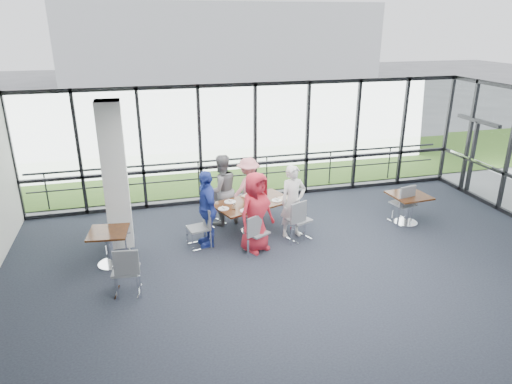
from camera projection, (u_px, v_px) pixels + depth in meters
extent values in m
cube|color=#1F222E|center=(324.00, 293.00, 8.38)|extent=(12.00, 10.00, 0.02)
cube|color=silver|center=(335.00, 120.00, 7.25)|extent=(12.00, 10.00, 0.04)
cube|color=white|center=(255.00, 142.00, 12.34)|extent=(12.00, 0.10, 3.20)
cube|color=black|center=(472.00, 158.00, 12.84)|extent=(0.12, 1.60, 2.10)
cube|color=white|center=(115.00, 176.00, 9.67)|extent=(0.50, 0.50, 3.20)
cube|color=slate|center=(222.00, 152.00, 17.43)|extent=(80.00, 70.00, 0.02)
cube|color=#3C6325|center=(233.00, 166.00, 15.61)|extent=(80.00, 5.00, 0.01)
cube|color=silver|center=(218.00, 43.00, 37.23)|extent=(24.00, 10.00, 6.00)
cylinder|color=#2D2D33|center=(250.00, 174.00, 13.27)|extent=(12.00, 0.06, 0.06)
cube|color=#371E11|center=(253.00, 202.00, 10.59)|extent=(2.03, 1.54, 0.04)
cylinder|color=silver|center=(253.00, 217.00, 10.72)|extent=(0.12, 0.12, 0.71)
cylinder|color=silver|center=(253.00, 230.00, 10.84)|extent=(0.56, 0.56, 0.03)
cube|color=#371E11|center=(108.00, 232.00, 9.10)|extent=(0.85, 0.85, 0.04)
cylinder|color=silver|center=(110.00, 249.00, 9.23)|extent=(0.12, 0.12, 0.71)
cube|color=#371E11|center=(409.00, 195.00, 11.02)|extent=(0.93, 0.93, 0.04)
cylinder|color=silver|center=(407.00, 210.00, 11.15)|extent=(0.12, 0.12, 0.71)
imported|color=red|center=(256.00, 212.00, 9.66)|extent=(1.03, 0.90, 1.77)
imported|color=silver|center=(293.00, 201.00, 10.32)|extent=(0.68, 0.54, 1.70)
imported|color=slate|center=(221.00, 190.00, 10.96)|extent=(0.95, 0.72, 1.75)
imported|color=pink|center=(248.00, 188.00, 11.41)|extent=(1.12, 0.90, 1.55)
imported|color=#2C41A6|center=(207.00, 209.00, 9.89)|extent=(0.64, 1.06, 1.73)
cylinder|color=white|center=(245.00, 211.00, 10.06)|extent=(0.24, 0.24, 0.01)
cylinder|color=white|center=(277.00, 200.00, 10.63)|extent=(0.24, 0.24, 0.01)
cylinder|color=white|center=(230.00, 202.00, 10.56)|extent=(0.27, 0.27, 0.01)
cylinder|color=white|center=(261.00, 193.00, 11.07)|extent=(0.26, 0.26, 0.01)
cylinder|color=white|center=(223.00, 209.00, 10.17)|extent=(0.25, 0.25, 0.01)
cylinder|color=white|center=(250.00, 203.00, 10.30)|extent=(0.08, 0.08, 0.15)
cylinder|color=white|center=(266.00, 199.00, 10.51)|extent=(0.08, 0.08, 0.15)
cylinder|color=white|center=(248.00, 195.00, 10.79)|extent=(0.07, 0.07, 0.14)
cylinder|color=white|center=(234.00, 207.00, 10.12)|extent=(0.07, 0.07, 0.13)
cube|color=white|center=(256.00, 209.00, 10.16)|extent=(0.35, 0.27, 0.00)
cube|color=white|center=(285.00, 197.00, 10.83)|extent=(0.37, 0.31, 0.00)
cube|color=white|center=(247.00, 195.00, 10.96)|extent=(0.33, 0.32, 0.00)
cube|color=black|center=(253.00, 200.00, 10.66)|extent=(0.10, 0.07, 0.04)
cylinder|color=#A71214|center=(253.00, 197.00, 10.62)|extent=(0.06, 0.06, 0.18)
cylinder|color=#1C782E|center=(252.00, 196.00, 10.62)|extent=(0.05, 0.05, 0.20)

